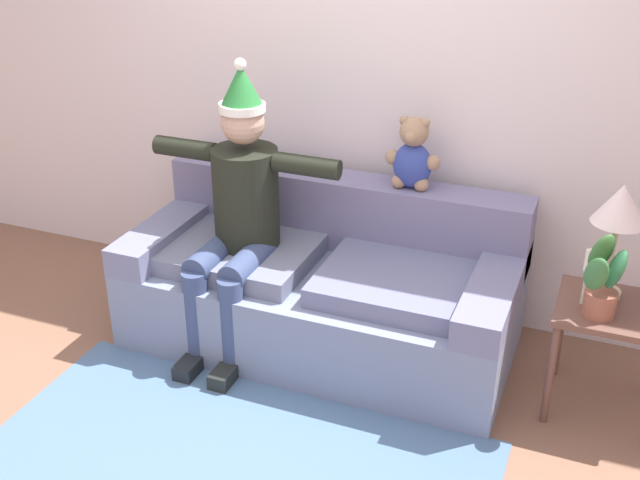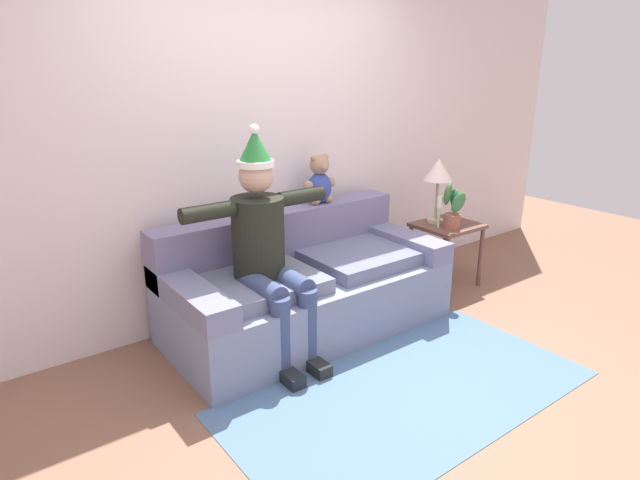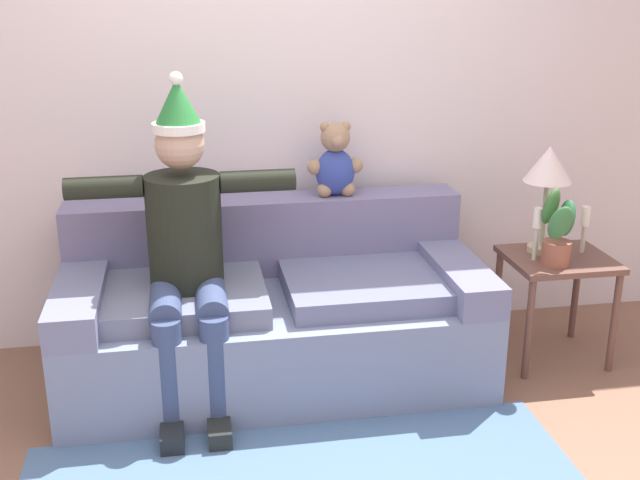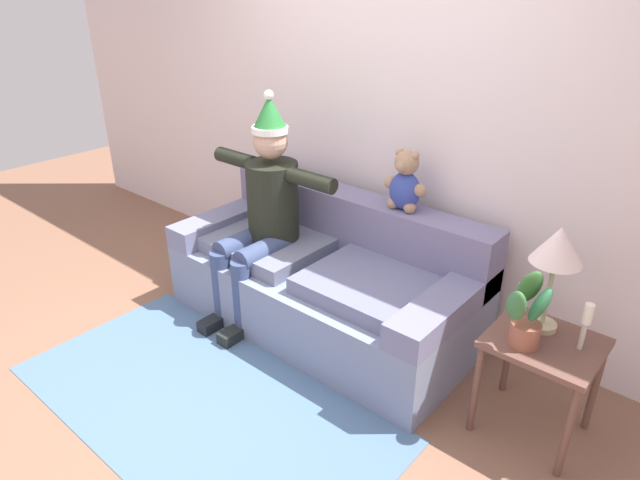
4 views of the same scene
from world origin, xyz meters
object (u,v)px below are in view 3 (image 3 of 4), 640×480
teddy_bear (335,163)px  table_lamp (548,169)px  couch (273,312)px  candle_tall (537,227)px  potted_plant (558,231)px  candle_short (585,223)px  person_seated (185,244)px  side_table (557,274)px

teddy_bear → table_lamp: (1.02, -0.29, -0.01)m
couch → table_lamp: bearing=0.1°
couch → candle_tall: size_ratio=7.50×
table_lamp → potted_plant: table_lamp is taller
couch → candle_short: couch is taller
table_lamp → candle_tall: table_lamp is taller
potted_plant → candle_tall: bearing=127.1°
table_lamp → potted_plant: size_ratio=1.40×
person_seated → candle_short: bearing=3.4°
teddy_bear → side_table: (1.07, -0.39, -0.53)m
side_table → candle_tall: size_ratio=2.07×
couch → teddy_bear: 0.82m
table_lamp → teddy_bear: bearing=163.9°
teddy_bear → side_table: size_ratio=0.69×
person_seated → side_table: person_seated is taller
person_seated → side_table: (1.84, 0.08, -0.30)m
side_table → candle_tall: 0.30m
teddy_bear → candle_tall: size_ratio=1.43×
candle_tall → person_seated: bearing=-178.1°
person_seated → table_lamp: size_ratio=2.75×
person_seated → candle_short: size_ratio=6.20×
person_seated → candle_short: person_seated is taller
teddy_bear → table_lamp: size_ratio=0.70×
potted_plant → person_seated: bearing=179.0°
potted_plant → candle_tall: size_ratio=1.46×
side_table → candle_tall: candle_tall is taller
teddy_bear → potted_plant: (1.00, -0.49, -0.27)m
person_seated → table_lamp: person_seated is taller
couch → candle_tall: bearing=-4.8°
person_seated → candle_short: (1.99, 0.12, -0.05)m
side_table → table_lamp: 0.53m
person_seated → potted_plant: person_seated is taller
person_seated → candle_short: 1.99m
candle_tall → side_table: bearing=8.0°
person_seated → teddy_bear: 0.93m
couch → potted_plant: size_ratio=5.14×
table_lamp → potted_plant: 0.33m
candle_tall → candle_short: (0.29, 0.06, -0.02)m
side_table → candle_short: bearing=15.6°
person_seated → teddy_bear: (0.77, 0.46, 0.23)m
teddy_bear → person_seated: bearing=-149.0°
candle_short → table_lamp: bearing=165.3°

